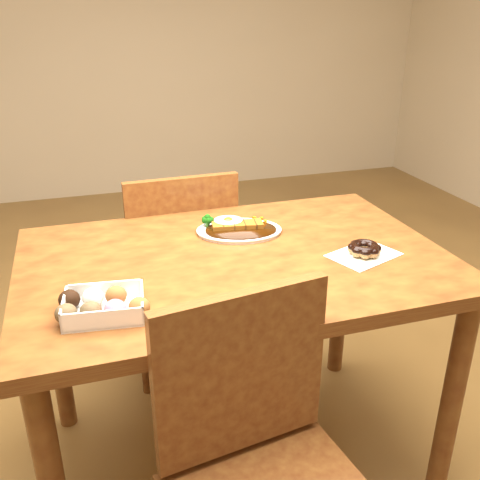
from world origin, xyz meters
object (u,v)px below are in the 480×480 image
object	(u,v)px
donut_box	(102,305)
table	(236,287)
chair_near	(267,480)
katsu_curry_plate	(238,228)
pon_de_ring	(364,249)
chair_far	(178,266)

from	to	relation	value
donut_box	table	bearing A→B (deg)	28.68
table	chair_near	distance (m)	0.57
katsu_curry_plate	pon_de_ring	distance (m)	0.40
table	katsu_curry_plate	bearing A→B (deg)	70.88
table	chair_far	world-z (taller)	chair_far
katsu_curry_plate	donut_box	distance (m)	0.58
pon_de_ring	katsu_curry_plate	bearing A→B (deg)	137.24
table	pon_de_ring	xyz separation A→B (m)	(0.35, -0.10, 0.12)
chair_far	chair_near	size ratio (longest dim) A/B	1.00
chair_near	chair_far	bearing A→B (deg)	80.38
katsu_curry_plate	donut_box	size ratio (longest dim) A/B	1.42
table	donut_box	world-z (taller)	donut_box
katsu_curry_plate	pon_de_ring	size ratio (longest dim) A/B	1.31
chair_far	katsu_curry_plate	size ratio (longest dim) A/B	2.94
chair_far	donut_box	xyz separation A→B (m)	(-0.31, -0.74, 0.30)
katsu_curry_plate	donut_box	world-z (taller)	same
table	donut_box	distance (m)	0.45
chair_near	katsu_curry_plate	bearing A→B (deg)	69.42
katsu_curry_plate	pon_de_ring	bearing A→B (deg)	-42.76
katsu_curry_plate	pon_de_ring	xyz separation A→B (m)	(0.29, -0.27, 0.01)
donut_box	pon_de_ring	world-z (taller)	donut_box
donut_box	pon_de_ring	bearing A→B (deg)	8.19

